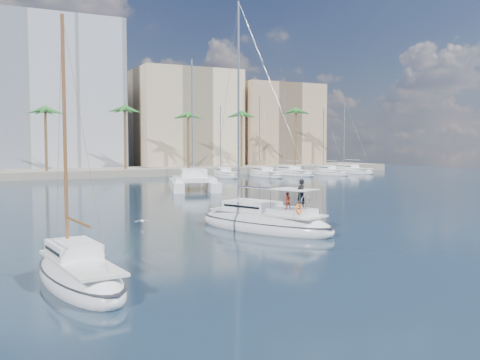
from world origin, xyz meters
TOP-DOWN VIEW (x-y plane):
  - ground at (0.00, 0.00)m, footprint 160.00×160.00m
  - quay at (0.00, 61.00)m, footprint 120.00×14.00m
  - building_beige at (22.00, 70.00)m, footprint 20.00×14.00m
  - building_tan_right at (42.00, 68.00)m, footprint 18.00×12.00m
  - palm_centre at (0.00, 57.00)m, footprint 3.60×3.60m
  - palm_right at (34.00, 57.00)m, footprint 3.60×3.60m
  - main_sloop at (0.16, -1.37)m, footprint 7.07×11.04m
  - small_sloop at (-13.06, -9.98)m, footprint 3.37×8.23m
  - catamaran at (7.14, 28.31)m, footprint 8.21×11.80m
  - seagull at (-6.48, 3.72)m, footprint 1.08×0.46m
  - moored_yacht_a at (20.00, 47.00)m, footprint 3.37×9.52m
  - moored_yacht_b at (26.50, 45.00)m, footprint 3.32×10.83m
  - moored_yacht_c at (33.00, 47.00)m, footprint 3.98×12.33m
  - moored_yacht_d at (39.50, 45.00)m, footprint 3.52×9.55m
  - moored_yacht_e at (46.00, 47.00)m, footprint 4.61×11.11m

SIDE VIEW (x-z plane):
  - ground at x=0.00m, z-range 0.00..0.00m
  - moored_yacht_a at x=20.00m, z-range -5.95..5.95m
  - moored_yacht_b at x=26.50m, z-range -6.86..6.86m
  - moored_yacht_c at x=33.00m, z-range -7.77..7.77m
  - moored_yacht_d at x=39.50m, z-range -5.95..5.95m
  - moored_yacht_e at x=46.00m, z-range -6.86..6.86m
  - seagull at x=-6.48m, z-range 0.23..0.43m
  - small_sloop at x=-13.06m, z-range -5.33..6.17m
  - main_sloop at x=0.16m, z-range -7.33..8.34m
  - quay at x=0.00m, z-range 0.00..1.20m
  - catamaran at x=7.14m, z-range -6.78..9.00m
  - building_tan_right at x=42.00m, z-range 0.00..18.00m
  - building_beige at x=22.00m, z-range 0.00..20.00m
  - palm_centre at x=0.00m, z-range 4.13..16.43m
  - palm_right at x=34.00m, z-range 4.13..16.43m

